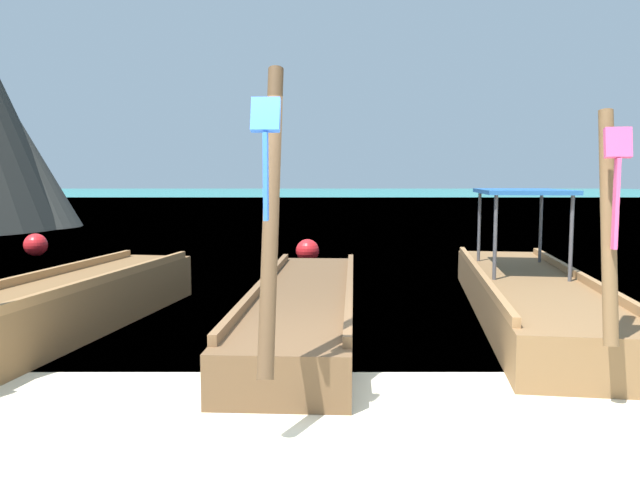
% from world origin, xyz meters
% --- Properties ---
extents(ground, '(120.00, 120.00, 0.00)m').
position_xyz_m(ground, '(0.00, 0.00, 0.00)').
color(ground, beige).
extents(sea_water, '(120.00, 120.00, 0.00)m').
position_xyz_m(sea_water, '(0.00, 61.21, 0.00)').
color(sea_water, teal).
rests_on(sea_water, ground).
extents(longtail_boat_orange_ribbon, '(1.93, 5.97, 2.90)m').
position_xyz_m(longtail_boat_orange_ribbon, '(-3.06, 2.73, 0.34)').
color(longtail_boat_orange_ribbon, brown).
rests_on(longtail_boat_orange_ribbon, ground).
extents(longtail_boat_blue_ribbon, '(1.54, 6.81, 2.73)m').
position_xyz_m(longtail_boat_blue_ribbon, '(-0.19, 3.16, 0.26)').
color(longtail_boat_blue_ribbon, brown).
rests_on(longtail_boat_blue_ribbon, ground).
extents(longtail_boat_pink_ribbon, '(2.27, 6.79, 2.45)m').
position_xyz_m(longtail_boat_pink_ribbon, '(2.83, 3.67, 0.32)').
color(longtail_boat_pink_ribbon, brown).
rests_on(longtail_boat_pink_ribbon, ground).
extents(mooring_buoy_near, '(0.52, 0.52, 0.52)m').
position_xyz_m(mooring_buoy_near, '(-0.28, 9.23, 0.26)').
color(mooring_buoy_near, red).
rests_on(mooring_buoy_near, sea_water).
extents(mooring_buoy_far, '(0.55, 0.55, 0.55)m').
position_xyz_m(mooring_buoy_far, '(-6.88, 10.33, 0.28)').
color(mooring_buoy_far, red).
rests_on(mooring_buoy_far, sea_water).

